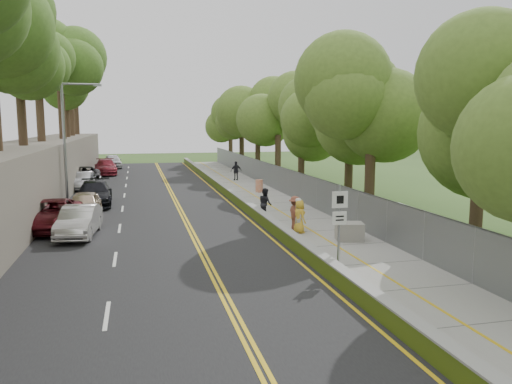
% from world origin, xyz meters
% --- Properties ---
extents(ground, '(140.00, 140.00, 0.00)m').
position_xyz_m(ground, '(0.00, 0.00, 0.00)').
color(ground, '#33511E').
rests_on(ground, ground).
extents(road, '(11.20, 66.00, 0.04)m').
position_xyz_m(road, '(-5.40, 15.00, 0.02)').
color(road, black).
rests_on(road, ground).
extents(sidewalk, '(4.20, 66.00, 0.05)m').
position_xyz_m(sidewalk, '(2.55, 15.00, 0.03)').
color(sidewalk, gray).
rests_on(sidewalk, ground).
extents(jersey_barrier, '(0.42, 66.00, 0.60)m').
position_xyz_m(jersey_barrier, '(0.25, 15.00, 0.30)').
color(jersey_barrier, '#99D815').
rests_on(jersey_barrier, ground).
extents(rock_embankment, '(5.00, 66.00, 4.00)m').
position_xyz_m(rock_embankment, '(-13.50, 15.00, 2.00)').
color(rock_embankment, '#595147').
rests_on(rock_embankment, ground).
extents(chainlink_fence, '(0.04, 66.00, 2.00)m').
position_xyz_m(chainlink_fence, '(4.65, 15.00, 1.00)').
color(chainlink_fence, slate).
rests_on(chainlink_fence, ground).
extents(trees_embankment, '(6.40, 66.00, 13.00)m').
position_xyz_m(trees_embankment, '(-13.00, 15.00, 10.50)').
color(trees_embankment, '#487324').
rests_on(trees_embankment, rock_embankment).
extents(trees_fenceside, '(7.00, 66.00, 14.00)m').
position_xyz_m(trees_fenceside, '(7.00, 15.00, 7.00)').
color(trees_fenceside, olive).
rests_on(trees_fenceside, ground).
extents(streetlight, '(2.52, 0.22, 8.00)m').
position_xyz_m(streetlight, '(-10.46, 14.00, 4.64)').
color(streetlight, gray).
rests_on(streetlight, ground).
extents(signpost, '(0.62, 0.09, 3.10)m').
position_xyz_m(signpost, '(1.05, -3.02, 1.96)').
color(signpost, gray).
rests_on(signpost, sidewalk).
extents(construction_barrel, '(0.59, 0.59, 0.97)m').
position_xyz_m(construction_barrel, '(3.00, 17.32, 0.53)').
color(construction_barrel, '#D53600').
rests_on(construction_barrel, sidewalk).
extents(concrete_block, '(1.39, 1.16, 0.82)m').
position_xyz_m(concrete_block, '(3.20, 0.79, 0.46)').
color(concrete_block, gray).
rests_on(concrete_block, sidewalk).
extents(car_1, '(1.93, 4.51, 1.45)m').
position_xyz_m(car_1, '(-9.00, 4.62, 0.76)').
color(car_1, beige).
rests_on(car_1, road).
extents(car_2, '(2.73, 5.47, 1.49)m').
position_xyz_m(car_2, '(-10.49, 6.58, 0.78)').
color(car_2, '#5C151C').
rests_on(car_2, road).
extents(car_3, '(2.37, 5.49, 1.57)m').
position_xyz_m(car_3, '(-9.00, 13.79, 0.83)').
color(car_3, black).
rests_on(car_3, road).
extents(car_4, '(1.78, 4.33, 1.47)m').
position_xyz_m(car_4, '(-9.22, 9.53, 0.77)').
color(car_4, tan).
rests_on(car_4, road).
extents(car_5, '(1.79, 4.40, 1.42)m').
position_xyz_m(car_5, '(-10.60, 22.35, 0.75)').
color(car_5, silver).
rests_on(car_5, road).
extents(car_6, '(3.23, 6.09, 1.63)m').
position_xyz_m(car_6, '(-10.60, 24.50, 0.86)').
color(car_6, black).
rests_on(car_6, road).
extents(car_7, '(2.59, 5.57, 1.58)m').
position_xyz_m(car_7, '(-9.39, 33.90, 0.83)').
color(car_7, maroon).
rests_on(car_7, road).
extents(car_8, '(2.39, 4.95, 1.63)m').
position_xyz_m(car_8, '(-9.00, 41.67, 0.85)').
color(car_8, silver).
rests_on(car_8, road).
extents(painter_0, '(0.69, 0.90, 1.64)m').
position_xyz_m(painter_0, '(1.45, 2.82, 0.87)').
color(painter_0, gold).
rests_on(painter_0, sidewalk).
extents(painter_1, '(0.54, 0.70, 1.72)m').
position_xyz_m(painter_1, '(1.45, 2.88, 0.91)').
color(painter_1, silver).
rests_on(painter_1, sidewalk).
extents(painter_2, '(0.77, 0.93, 1.73)m').
position_xyz_m(painter_2, '(0.75, 6.79, 0.91)').
color(painter_2, black).
rests_on(painter_2, sidewalk).
extents(painter_3, '(0.65, 1.12, 1.72)m').
position_xyz_m(painter_3, '(1.45, 3.55, 0.91)').
color(painter_3, brown).
rests_on(painter_3, sidewalk).
extents(person_far, '(1.08, 0.54, 1.78)m').
position_xyz_m(person_far, '(2.80, 25.51, 0.94)').
color(person_far, black).
rests_on(person_far, sidewalk).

